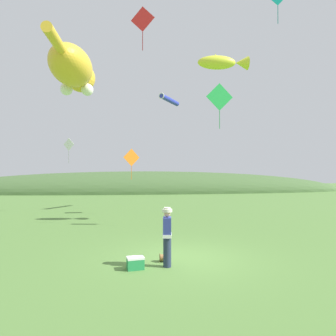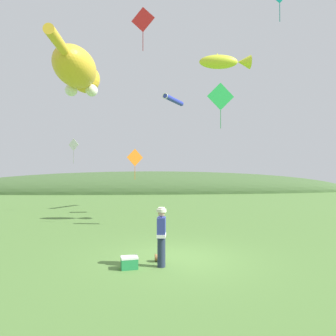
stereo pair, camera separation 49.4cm
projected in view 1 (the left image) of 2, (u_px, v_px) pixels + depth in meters
The scene contains 12 objects.
ground_plane at pixel (182, 258), 9.82m from camera, with size 120.00×120.00×0.00m, color #517A38.
distant_hill_ridge at pixel (145, 192), 42.40m from camera, with size 59.15×10.58×5.87m.
festival_attendant at pixel (167, 235), 8.95m from camera, with size 0.31×0.45×1.77m.
kite_spool at pixel (162, 258), 9.45m from camera, with size 0.16×0.26×0.26m.
picnic_cooler at pixel (135, 263), 8.72m from camera, with size 0.54×0.41×0.36m.
kite_giant_cat at pixel (73, 70), 19.98m from camera, with size 2.72×9.23×2.80m.
kite_fish_windsock at pixel (222, 63), 16.31m from camera, with size 2.81×0.92×0.85m.
kite_tube_streamer at pixel (169, 100), 22.38m from camera, with size 1.82×2.61×0.44m.
kite_diamond_white at pixel (69, 145), 20.94m from camera, with size 0.80×0.42×1.79m.
kite_diamond_green at pixel (220, 97), 14.93m from camera, with size 1.38×0.08×2.28m.
kite_diamond_orange at pixel (131, 158), 20.05m from camera, with size 1.07×0.53×2.08m.
kite_diamond_red at pixel (143, 19), 14.25m from camera, with size 1.13×0.47×2.11m.
Camera 1 is at (-1.59, -9.74, 2.84)m, focal length 32.00 mm.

